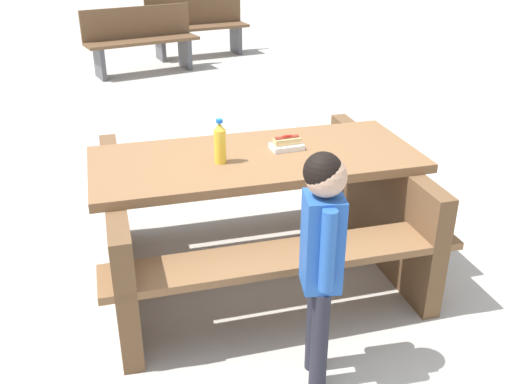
{
  "coord_description": "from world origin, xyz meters",
  "views": [
    {
      "loc": [
        -0.67,
        -2.89,
        1.95
      ],
      "look_at": [
        0.0,
        0.0,
        0.52
      ],
      "focal_mm": 40.71,
      "sensor_mm": 36.0,
      "label": 1
    }
  ],
  "objects_px": {
    "child_in_coat": "(322,243)",
    "park_bench_mid": "(197,25)",
    "picnic_table": "(256,205)",
    "park_bench_near": "(141,39)",
    "soda_bottle": "(220,143)",
    "hotdog_tray": "(287,144)"
  },
  "relations": [
    {
      "from": "hotdog_tray",
      "to": "child_in_coat",
      "type": "relative_size",
      "value": 0.17
    },
    {
      "from": "hotdog_tray",
      "to": "park_bench_mid",
      "type": "xyz_separation_m",
      "value": [
        0.3,
        5.93,
        -0.33
      ]
    },
    {
      "from": "child_in_coat",
      "to": "park_bench_mid",
      "type": "xyz_separation_m",
      "value": [
        0.42,
        6.91,
        -0.27
      ]
    },
    {
      "from": "park_bench_near",
      "to": "park_bench_mid",
      "type": "xyz_separation_m",
      "value": [
        0.88,
        0.86,
        0.0
      ]
    },
    {
      "from": "park_bench_near",
      "to": "park_bench_mid",
      "type": "bearing_deg",
      "value": 44.37
    },
    {
      "from": "soda_bottle",
      "to": "child_in_coat",
      "type": "xyz_separation_m",
      "value": [
        0.27,
        -0.87,
        -0.15
      ]
    },
    {
      "from": "hotdog_tray",
      "to": "park_bench_near",
      "type": "distance_m",
      "value": 5.12
    },
    {
      "from": "soda_bottle",
      "to": "park_bench_mid",
      "type": "distance_m",
      "value": 6.09
    },
    {
      "from": "picnic_table",
      "to": "hotdog_tray",
      "type": "height_order",
      "value": "hotdog_tray"
    },
    {
      "from": "picnic_table",
      "to": "park_bench_near",
      "type": "xyz_separation_m",
      "value": [
        -0.39,
        5.13,
        0.0
      ]
    },
    {
      "from": "picnic_table",
      "to": "soda_bottle",
      "type": "bearing_deg",
      "value": -164.69
    },
    {
      "from": "park_bench_mid",
      "to": "park_bench_near",
      "type": "bearing_deg",
      "value": -135.63
    },
    {
      "from": "picnic_table",
      "to": "hotdog_tray",
      "type": "xyz_separation_m",
      "value": [
        0.19,
        0.05,
        0.34
      ]
    },
    {
      "from": "park_bench_near",
      "to": "hotdog_tray",
      "type": "bearing_deg",
      "value": -83.5
    },
    {
      "from": "soda_bottle",
      "to": "hotdog_tray",
      "type": "relative_size",
      "value": 1.27
    },
    {
      "from": "picnic_table",
      "to": "child_in_coat",
      "type": "xyz_separation_m",
      "value": [
        0.06,
        -0.93,
        0.27
      ]
    },
    {
      "from": "soda_bottle",
      "to": "park_bench_near",
      "type": "height_order",
      "value": "soda_bottle"
    },
    {
      "from": "soda_bottle",
      "to": "park_bench_near",
      "type": "xyz_separation_m",
      "value": [
        -0.18,
        5.18,
        -0.41
      ]
    },
    {
      "from": "hotdog_tray",
      "to": "child_in_coat",
      "type": "distance_m",
      "value": 0.99
    },
    {
      "from": "soda_bottle",
      "to": "child_in_coat",
      "type": "bearing_deg",
      "value": -72.62
    },
    {
      "from": "picnic_table",
      "to": "park_bench_mid",
      "type": "relative_size",
      "value": 1.19
    },
    {
      "from": "picnic_table",
      "to": "park_bench_mid",
      "type": "xyz_separation_m",
      "value": [
        0.49,
        5.98,
        0.0
      ]
    }
  ]
}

